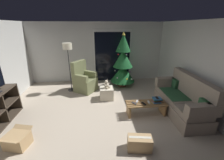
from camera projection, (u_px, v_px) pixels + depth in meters
name	position (u px, v px, depth m)	size (l,w,h in m)	color
ground_plane	(100.00, 120.00, 3.86)	(7.00, 7.00, 0.00)	#B2A38E
wall_back	(97.00, 53.00, 6.27)	(5.72, 0.12, 2.50)	beige
wall_right	(211.00, 71.00, 3.70)	(0.12, 6.00, 2.50)	beige
patio_door_frame	(112.00, 56.00, 6.32)	(1.60, 0.02, 2.20)	silver
patio_door_glass	(112.00, 57.00, 6.32)	(1.50, 0.02, 2.10)	black
couch	(183.00, 100.00, 4.05)	(0.81, 1.95, 1.08)	gray
coffee_table	(146.00, 106.00, 4.02)	(1.10, 0.40, 0.36)	#9E7547
remote_graphite	(134.00, 103.00, 3.93)	(0.04, 0.16, 0.02)	#333338
remote_black	(144.00, 104.00, 3.91)	(0.04, 0.16, 0.02)	black
remote_silver	(137.00, 101.00, 4.03)	(0.04, 0.16, 0.02)	#ADADB2
remote_white	(149.00, 102.00, 3.99)	(0.04, 0.16, 0.02)	silver
book_stack	(157.00, 100.00, 4.00)	(0.27, 0.21, 0.12)	#285684
cell_phone	(157.00, 98.00, 3.98)	(0.07, 0.14, 0.01)	black
christmas_tree	(123.00, 64.00, 5.71)	(0.97, 0.97, 2.13)	#4C1E19
armchair	(84.00, 81.00, 5.46)	(0.95, 0.95, 1.13)	olive
floor_lamp	(68.00, 51.00, 5.09)	(0.32, 0.32, 1.78)	#2D2D30
ottoman	(107.00, 93.00, 4.92)	(0.44, 0.44, 0.39)	beige
teddy_bear_cream	(107.00, 85.00, 4.80)	(0.21, 0.21, 0.29)	beige
teddy_bear_chestnut_by_tree	(107.00, 84.00, 5.85)	(0.20, 0.20, 0.29)	brown
cardboard_box_open_near_shelf	(17.00, 140.00, 2.97)	(0.53, 0.60, 0.34)	tan
cardboard_box_taped_mid_floor	(140.00, 143.00, 2.90)	(0.51, 0.32, 0.30)	tan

